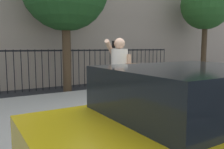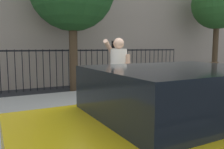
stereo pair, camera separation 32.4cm
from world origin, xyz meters
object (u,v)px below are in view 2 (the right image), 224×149
object	(u,v)px
street_tree_near	(218,4)
street_bench	(201,74)
taxi_yellow	(188,127)
pedestrian_on_phone	(120,73)

from	to	relation	value
street_tree_near	street_bench	bearing A→B (deg)	-149.03
taxi_yellow	street_bench	distance (m)	6.84
taxi_yellow	street_bench	bearing A→B (deg)	40.44
taxi_yellow	street_bench	world-z (taller)	taxi_yellow
taxi_yellow	pedestrian_on_phone	distance (m)	2.21
pedestrian_on_phone	street_bench	distance (m)	5.48
pedestrian_on_phone	street_bench	xyz separation A→B (m)	(4.96, 2.29, -0.50)
taxi_yellow	street_tree_near	bearing A→B (deg)	37.28
pedestrian_on_phone	street_tree_near	size ratio (longest dim) A/B	0.33
street_bench	street_tree_near	xyz separation A→B (m)	(2.94, 1.76, 3.19)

